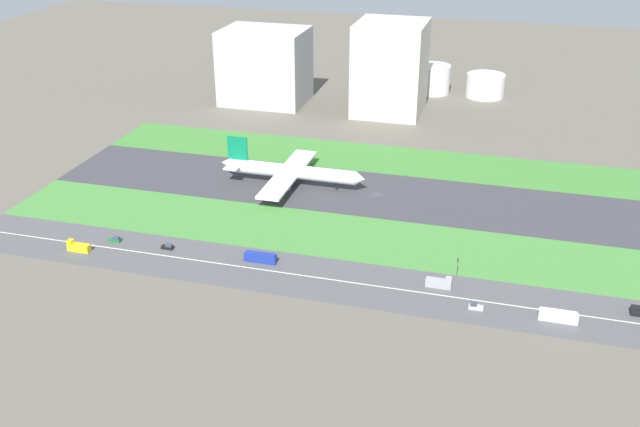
{
  "coord_description": "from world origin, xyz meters",
  "views": [
    {
      "loc": [
        51.98,
        -276.1,
        125.47
      ],
      "look_at": [
        -15.0,
        -36.5,
        6.0
      ],
      "focal_mm": 40.77,
      "sensor_mm": 36.0,
      "label": 1
    }
  ],
  "objects_px": {
    "bus_0": "(558,316)",
    "traffic_light": "(457,266)",
    "airliner": "(289,171)",
    "fuel_tank_centre": "(485,85)",
    "terminal_building": "(265,66)",
    "truck_1": "(439,283)",
    "fuel_tank_west": "(432,79)",
    "bus_1": "(260,258)",
    "hangar_building": "(390,68)",
    "truck_2": "(78,247)",
    "car_0": "(115,239)",
    "car_1": "(168,247)",
    "car_2": "(475,306)"
  },
  "relations": [
    {
      "from": "truck_2",
      "to": "terminal_building",
      "type": "relative_size",
      "value": 0.18
    },
    {
      "from": "bus_1",
      "to": "hangar_building",
      "type": "bearing_deg",
      "value": 86.57
    },
    {
      "from": "airliner",
      "to": "fuel_tank_centre",
      "type": "height_order",
      "value": "airliner"
    },
    {
      "from": "truck_1",
      "to": "fuel_tank_west",
      "type": "xyz_separation_m",
      "value": [
        -33.24,
        227.0,
        6.78
      ]
    },
    {
      "from": "truck_1",
      "to": "traffic_light",
      "type": "relative_size",
      "value": 1.17
    },
    {
      "from": "car_0",
      "to": "bus_0",
      "type": "xyz_separation_m",
      "value": [
        156.58,
        -10.0,
        0.9
      ]
    },
    {
      "from": "traffic_light",
      "to": "terminal_building",
      "type": "xyz_separation_m",
      "value": [
        -129.42,
        174.01,
        16.79
      ]
    },
    {
      "from": "airliner",
      "to": "car_0",
      "type": "height_order",
      "value": "airliner"
    },
    {
      "from": "fuel_tank_centre",
      "to": "car_0",
      "type": "bearing_deg",
      "value": -117.41
    },
    {
      "from": "bus_0",
      "to": "fuel_tank_west",
      "type": "height_order",
      "value": "fuel_tank_west"
    },
    {
      "from": "car_1",
      "to": "airliner",
      "type": "bearing_deg",
      "value": 70.38
    },
    {
      "from": "truck_2",
      "to": "airliner",
      "type": "bearing_deg",
      "value": -124.99
    },
    {
      "from": "fuel_tank_centre",
      "to": "fuel_tank_west",
      "type": "bearing_deg",
      "value": 180.0
    },
    {
      "from": "bus_0",
      "to": "fuel_tank_centre",
      "type": "xyz_separation_m",
      "value": [
        -38.87,
        237.0,
        4.97
      ]
    },
    {
      "from": "bus_1",
      "to": "terminal_building",
      "type": "bearing_deg",
      "value": 108.86
    },
    {
      "from": "bus_1",
      "to": "hangar_building",
      "type": "distance_m",
      "value": 183.8
    },
    {
      "from": "car_0",
      "to": "fuel_tank_centre",
      "type": "xyz_separation_m",
      "value": [
        117.71,
        227.0,
        5.87
      ]
    },
    {
      "from": "hangar_building",
      "to": "fuel_tank_west",
      "type": "xyz_separation_m",
      "value": [
        18.25,
        45.0,
        -16.56
      ]
    },
    {
      "from": "car_0",
      "to": "hangar_building",
      "type": "height_order",
      "value": "hangar_building"
    },
    {
      "from": "fuel_tank_west",
      "to": "car_0",
      "type": "bearing_deg",
      "value": -110.75
    },
    {
      "from": "truck_2",
      "to": "hangar_building",
      "type": "xyz_separation_m",
      "value": [
        76.86,
        192.0,
        23.35
      ]
    },
    {
      "from": "airliner",
      "to": "bus_1",
      "type": "relative_size",
      "value": 5.6
    },
    {
      "from": "bus_1",
      "to": "traffic_light",
      "type": "distance_m",
      "value": 67.75
    },
    {
      "from": "hangar_building",
      "to": "terminal_building",
      "type": "bearing_deg",
      "value": 180.0
    },
    {
      "from": "traffic_light",
      "to": "fuel_tank_west",
      "type": "height_order",
      "value": "fuel_tank_west"
    },
    {
      "from": "airliner",
      "to": "terminal_building",
      "type": "height_order",
      "value": "terminal_building"
    },
    {
      "from": "car_2",
      "to": "fuel_tank_centre",
      "type": "bearing_deg",
      "value": -86.61
    },
    {
      "from": "bus_0",
      "to": "traffic_light",
      "type": "distance_m",
      "value": 37.24
    },
    {
      "from": "bus_0",
      "to": "fuel_tank_west",
      "type": "distance_m",
      "value": 247.38
    },
    {
      "from": "car_2",
      "to": "hangar_building",
      "type": "relative_size",
      "value": 0.09
    },
    {
      "from": "bus_1",
      "to": "traffic_light",
      "type": "xyz_separation_m",
      "value": [
        67.23,
        7.99,
        2.47
      ]
    },
    {
      "from": "traffic_light",
      "to": "fuel_tank_centre",
      "type": "relative_size",
      "value": 0.32
    },
    {
      "from": "fuel_tank_centre",
      "to": "terminal_building",
      "type": "bearing_deg",
      "value": -159.91
    },
    {
      "from": "airliner",
      "to": "fuel_tank_west",
      "type": "distance_m",
      "value": 164.1
    },
    {
      "from": "terminal_building",
      "to": "car_0",
      "type": "bearing_deg",
      "value": -88.32
    },
    {
      "from": "truck_1",
      "to": "bus_0",
      "type": "relative_size",
      "value": 0.72
    },
    {
      "from": "car_2",
      "to": "bus_0",
      "type": "relative_size",
      "value": 0.38
    },
    {
      "from": "bus_1",
      "to": "fuel_tank_west",
      "type": "distance_m",
      "value": 228.96
    },
    {
      "from": "car_0",
      "to": "bus_0",
      "type": "bearing_deg",
      "value": -3.65
    },
    {
      "from": "terminal_building",
      "to": "fuel_tank_centre",
      "type": "height_order",
      "value": "terminal_building"
    },
    {
      "from": "car_2",
      "to": "fuel_tank_west",
      "type": "xyz_separation_m",
      "value": [
        -45.78,
        237.0,
        7.53
      ]
    },
    {
      "from": "car_1",
      "to": "hangar_building",
      "type": "height_order",
      "value": "hangar_building"
    },
    {
      "from": "bus_0",
      "to": "fuel_tank_centre",
      "type": "relative_size",
      "value": 0.51
    },
    {
      "from": "bus_0",
      "to": "traffic_light",
      "type": "xyz_separation_m",
      "value": [
        -32.51,
        17.99,
        2.47
      ]
    },
    {
      "from": "airliner",
      "to": "truck_2",
      "type": "height_order",
      "value": "airliner"
    },
    {
      "from": "truck_1",
      "to": "airliner",
      "type": "bearing_deg",
      "value": 137.32
    },
    {
      "from": "truck_1",
      "to": "car_0",
      "type": "xyz_separation_m",
      "value": [
        -119.23,
        0.0,
        -0.75
      ]
    },
    {
      "from": "airliner",
      "to": "traffic_light",
      "type": "xyz_separation_m",
      "value": [
        78.6,
        -60.01,
        -1.94
      ]
    },
    {
      "from": "car_1",
      "to": "truck_1",
      "type": "distance_m",
      "value": 98.0
    },
    {
      "from": "bus_1",
      "to": "car_0",
      "type": "bearing_deg",
      "value": 180.0
    }
  ]
}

